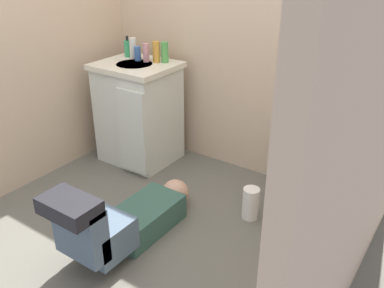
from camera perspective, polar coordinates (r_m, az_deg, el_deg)
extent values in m
cube|color=#605F55|center=(2.84, -4.38, -10.69)|extent=(2.76, 2.91, 0.04)
cube|color=#CDB394|center=(3.15, 6.69, 17.15)|extent=(2.42, 0.08, 2.40)
cube|color=#CDB394|center=(3.20, -22.43, 15.60)|extent=(0.08, 1.91, 2.40)
cube|color=#CDB394|center=(1.84, 24.32, 8.73)|extent=(0.08, 1.91, 2.40)
cube|color=silver|center=(2.91, 15.91, -5.81)|extent=(0.22, 0.30, 0.38)
cylinder|color=silver|center=(2.77, 15.96, -3.02)|extent=(0.35, 0.35, 0.08)
cube|color=silver|center=(2.86, 17.67, 1.52)|extent=(0.34, 0.17, 0.34)
cube|color=silver|center=(2.79, 18.18, 4.98)|extent=(0.36, 0.19, 0.03)
cube|color=silver|center=(3.45, -7.21, 3.93)|extent=(0.56, 0.48, 0.78)
cube|color=silver|center=(3.32, -7.60, 10.50)|extent=(0.60, 0.52, 0.04)
cylinder|color=silver|center=(3.31, -7.83, 10.34)|extent=(0.28, 0.28, 0.05)
cube|color=silver|center=(3.19, -8.16, 1.61)|extent=(0.26, 0.03, 0.66)
cylinder|color=silver|center=(3.41, -6.08, 12.18)|extent=(0.02, 0.02, 0.10)
cube|color=#33594C|center=(2.72, -6.50, -9.90)|extent=(0.29, 0.52, 0.17)
sphere|color=tan|center=(2.93, -2.29, -6.67)|extent=(0.19, 0.19, 0.19)
cube|color=#4B5F72|center=(2.47, -12.15, -12.00)|extent=(0.31, 0.28, 0.20)
cube|color=#4B5F72|center=(2.32, -14.93, -11.30)|extent=(0.31, 0.12, 0.32)
cube|color=black|center=(2.20, -16.33, -8.21)|extent=(0.31, 0.19, 0.09)
cylinder|color=#33594C|center=(2.94, -7.27, -7.54)|extent=(0.08, 0.30, 0.08)
cube|color=silver|center=(2.78, 17.49, 6.44)|extent=(0.22, 0.11, 0.10)
cube|color=#26262D|center=(2.74, 20.46, 5.84)|extent=(0.12, 0.09, 0.11)
cylinder|color=#369F64|center=(3.51, -8.74, 12.70)|extent=(0.06, 0.06, 0.13)
cylinder|color=black|center=(3.49, -8.83, 14.03)|extent=(0.02, 0.02, 0.04)
cylinder|color=silver|center=(3.44, -8.03, 12.76)|extent=(0.05, 0.05, 0.16)
cylinder|color=#3C6DB6|center=(3.38, -7.41, 12.10)|extent=(0.05, 0.05, 0.11)
cylinder|color=#D1919C|center=(3.33, -6.28, 12.24)|extent=(0.05, 0.05, 0.14)
cylinder|color=gold|center=(3.30, -4.90, 12.35)|extent=(0.06, 0.06, 0.16)
cylinder|color=#4C9F4B|center=(3.30, -3.73, 12.33)|extent=(0.06, 0.06, 0.16)
cylinder|color=white|center=(2.82, 7.98, -8.00)|extent=(0.11, 0.11, 0.22)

